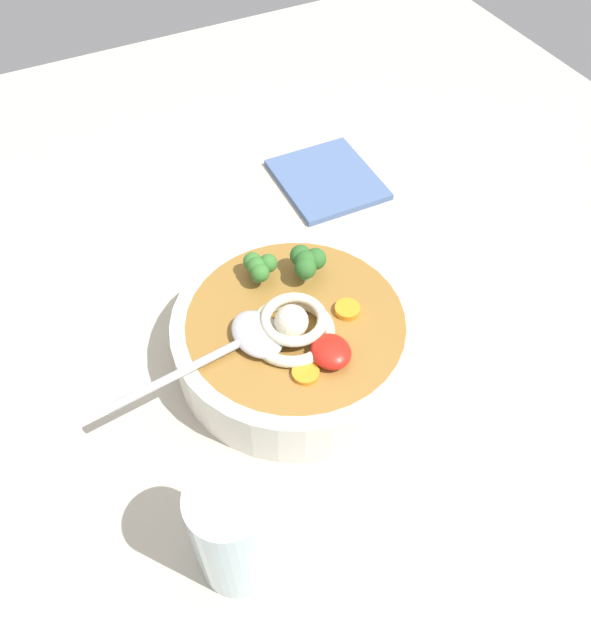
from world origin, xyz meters
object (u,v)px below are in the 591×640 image
at_px(soup_spoon, 244,340).
at_px(noodle_pile, 293,325).
at_px(soup_bowl, 296,338).
at_px(folded_napkin, 327,179).
at_px(drinking_glass, 233,533).

bearing_deg(soup_spoon, noodle_pile, 165.59).
height_order(soup_bowl, folded_napkin, soup_bowl).
bearing_deg(noodle_pile, drinking_glass, 140.22).
height_order(drinking_glass, folded_napkin, drinking_glass).
bearing_deg(soup_spoon, soup_bowl, -180.00).
relative_size(noodle_pile, folded_napkin, 0.66).
bearing_deg(folded_napkin, soup_bowl, 145.07).
relative_size(noodle_pile, soup_spoon, 0.52).
bearing_deg(drinking_glass, soup_bowl, -39.34).
bearing_deg(soup_bowl, drinking_glass, 140.66).
bearing_deg(drinking_glass, folded_napkin, -36.81).
relative_size(soup_bowl, noodle_pile, 2.68).
relative_size(drinking_glass, folded_napkin, 0.92).
distance_m(soup_bowl, drinking_glass, 0.21).
xyz_separation_m(soup_spoon, folded_napkin, (0.24, -0.22, -0.06)).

